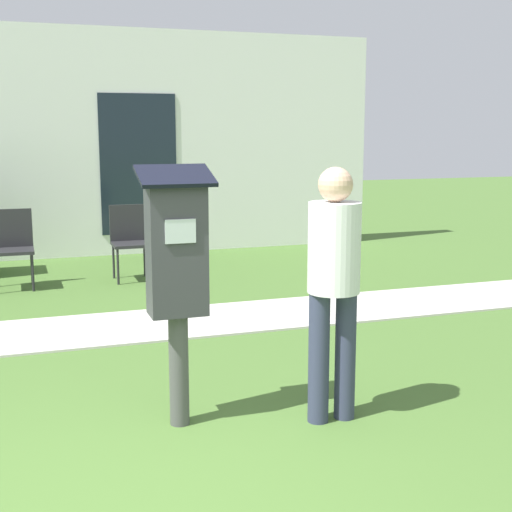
{
  "coord_description": "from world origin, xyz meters",
  "views": [
    {
      "loc": [
        -0.33,
        -2.98,
        1.8
      ],
      "look_at": [
        1.03,
        0.99,
        1.05
      ],
      "focal_mm": 50.0,
      "sensor_mm": 36.0,
      "label": 1
    }
  ],
  "objects_px": {
    "parking_meter": "(177,262)",
    "outdoor_chair_middle": "(130,236)",
    "outdoor_chair_left": "(13,242)",
    "person_standing": "(334,275)"
  },
  "relations": [
    {
      "from": "parking_meter",
      "to": "person_standing",
      "type": "bearing_deg",
      "value": -14.71
    },
    {
      "from": "person_standing",
      "to": "outdoor_chair_middle",
      "type": "xyz_separation_m",
      "value": [
        -0.51,
        4.69,
        -0.4
      ]
    },
    {
      "from": "parking_meter",
      "to": "person_standing",
      "type": "distance_m",
      "value": 0.95
    },
    {
      "from": "parking_meter",
      "to": "outdoor_chair_left",
      "type": "distance_m",
      "value": 4.53
    },
    {
      "from": "parking_meter",
      "to": "outdoor_chair_middle",
      "type": "relative_size",
      "value": 1.77
    },
    {
      "from": "parking_meter",
      "to": "outdoor_chair_left",
      "type": "bearing_deg",
      "value": 101.95
    },
    {
      "from": "outdoor_chair_left",
      "to": "outdoor_chair_middle",
      "type": "height_order",
      "value": "same"
    },
    {
      "from": "parking_meter",
      "to": "outdoor_chair_left",
      "type": "relative_size",
      "value": 1.77
    },
    {
      "from": "person_standing",
      "to": "outdoor_chair_middle",
      "type": "height_order",
      "value": "person_standing"
    },
    {
      "from": "parking_meter",
      "to": "outdoor_chair_middle",
      "type": "height_order",
      "value": "parking_meter"
    }
  ]
}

